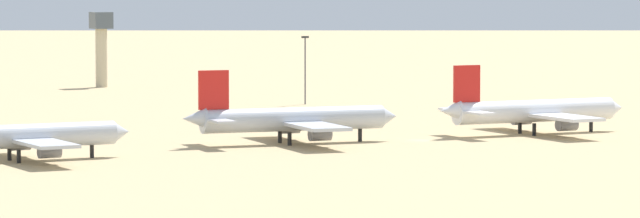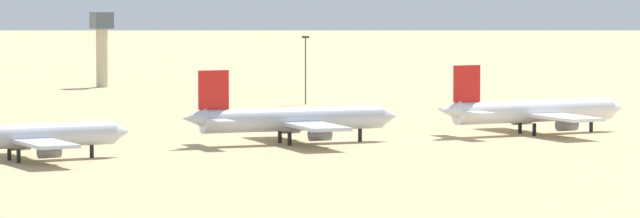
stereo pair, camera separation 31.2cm
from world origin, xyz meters
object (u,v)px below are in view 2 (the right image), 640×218
object	(u,v)px
parked_jet_red_3	(291,119)
control_tower	(102,42)
parked_jet_red_4	(533,111)
light_pole_west	(305,65)
parked_jet_white_2	(20,136)

from	to	relation	value
parked_jet_red_3	control_tower	world-z (taller)	control_tower
parked_jet_red_4	light_pole_west	bearing A→B (deg)	92.62
parked_jet_red_4	light_pole_west	xyz separation A→B (m)	(-2.01, 94.53, 4.84)
parked_jet_red_4	parked_jet_red_3	bearing A→B (deg)	177.81
parked_jet_red_3	light_pole_west	bearing A→B (deg)	68.15
control_tower	parked_jet_red_3	bearing A→B (deg)	-99.59
parked_jet_red_3	parked_jet_red_4	size ratio (longest dim) A/B	1.01
parked_jet_red_3	light_pole_west	world-z (taller)	light_pole_west
parked_jet_red_4	light_pole_west	world-z (taller)	light_pole_west
parked_jet_white_2	light_pole_west	distance (m)	143.74
parked_jet_red_3	parked_jet_red_4	bearing A→B (deg)	2.94
parked_jet_white_2	parked_jet_red_4	size ratio (longest dim) A/B	0.93
parked_jet_white_2	parked_jet_red_4	bearing A→B (deg)	2.14
parked_jet_red_3	control_tower	size ratio (longest dim) A/B	2.06
control_tower	light_pole_west	distance (m)	86.95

